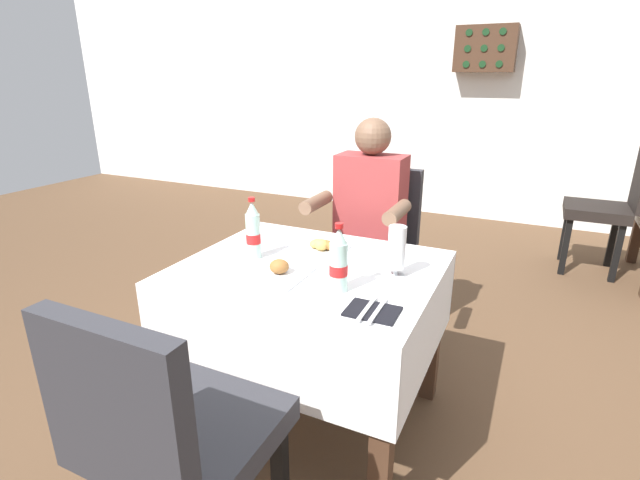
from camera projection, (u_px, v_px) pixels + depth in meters
name	position (u px, v px, depth m)	size (l,w,h in m)	color
ground_plane	(310.00, 419.00, 2.10)	(11.00, 11.00, 0.00)	brown
back_wall	(470.00, 70.00, 4.72)	(11.00, 0.12, 3.03)	white
main_dining_table	(310.00, 305.00, 1.95)	(1.01, 0.86, 0.73)	white
chair_far_diner_seat	(374.00, 245.00, 2.65)	(0.44, 0.50, 0.97)	#2D2D33
chair_near_camera_side	(173.00, 434.00, 1.25)	(0.44, 0.50, 0.97)	#2D2D33
seated_diner_far	(366.00, 223.00, 2.51)	(0.50, 0.46, 1.26)	#282D42
plate_near_camera	(277.00, 271.00, 1.80)	(0.23, 0.23, 0.07)	white
plate_far_diner	(319.00, 247.00, 2.04)	(0.24, 0.24, 0.06)	white
beer_glass_left	(397.00, 250.00, 1.76)	(0.07, 0.07, 0.20)	white
cola_bottle_primary	(339.00, 262.00, 1.64)	(0.07, 0.07, 0.25)	silver
cola_bottle_secondary	(253.00, 232.00, 1.94)	(0.06, 0.06, 0.26)	silver
napkin_cutlery_set	(372.00, 311.00, 1.52)	(0.17, 0.19, 0.01)	black
background_chair_left	(611.00, 204.00, 3.50)	(0.50, 0.44, 0.97)	black
wall_bottle_rack	(485.00, 49.00, 4.46)	(0.56, 0.21, 0.42)	#472D1E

